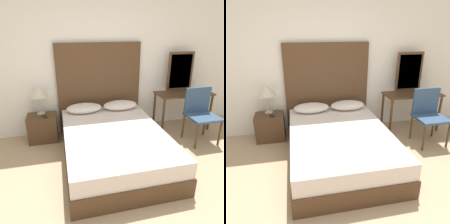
# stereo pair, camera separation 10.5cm
# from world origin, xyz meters

# --- Properties ---
(ground_plane) EXTENTS (16.00, 16.00, 0.00)m
(ground_plane) POSITION_xyz_m (0.00, 0.00, 0.00)
(ground_plane) COLOR tan
(wall_back) EXTENTS (10.00, 0.06, 2.70)m
(wall_back) POSITION_xyz_m (0.00, 2.36, 1.35)
(wall_back) COLOR white
(wall_back) RESTS_ON ground_plane
(bed) EXTENTS (1.47, 2.11, 0.48)m
(bed) POSITION_xyz_m (0.03, 1.21, 0.24)
(bed) COLOR #4C331E
(bed) RESTS_ON ground_plane
(headboard) EXTENTS (1.55, 0.05, 1.66)m
(headboard) POSITION_xyz_m (0.03, 2.29, 0.83)
(headboard) COLOR #4C331E
(headboard) RESTS_ON ground_plane
(pillow_left) EXTENTS (0.63, 0.36, 0.16)m
(pillow_left) POSITION_xyz_m (-0.30, 2.03, 0.56)
(pillow_left) COLOR silver
(pillow_left) RESTS_ON bed
(pillow_right) EXTENTS (0.63, 0.36, 0.16)m
(pillow_right) POSITION_xyz_m (0.37, 2.03, 0.56)
(pillow_right) COLOR silver
(pillow_right) RESTS_ON bed
(phone_on_bed) EXTENTS (0.08, 0.15, 0.01)m
(phone_on_bed) POSITION_xyz_m (-0.27, 1.17, 0.49)
(phone_on_bed) COLOR #B7B7BC
(phone_on_bed) RESTS_ON bed
(nightstand) EXTENTS (0.49, 0.36, 0.48)m
(nightstand) POSITION_xyz_m (-1.04, 2.07, 0.24)
(nightstand) COLOR #4C331E
(nightstand) RESTS_ON ground_plane
(table_lamp) EXTENTS (0.31, 0.31, 0.52)m
(table_lamp) POSITION_xyz_m (-1.05, 2.14, 0.89)
(table_lamp) COLOR tan
(table_lamp) RESTS_ON nightstand
(phone_on_nightstand) EXTENTS (0.12, 0.17, 0.01)m
(phone_on_nightstand) POSITION_xyz_m (-0.99, 1.98, 0.49)
(phone_on_nightstand) COLOR black
(phone_on_nightstand) RESTS_ON nightstand
(vanity_desk) EXTENTS (1.07, 0.48, 0.74)m
(vanity_desk) POSITION_xyz_m (1.61, 1.95, 0.61)
(vanity_desk) COLOR #4C331E
(vanity_desk) RESTS_ON ground_plane
(vanity_mirror) EXTENTS (0.52, 0.03, 0.74)m
(vanity_mirror) POSITION_xyz_m (1.61, 2.16, 1.11)
(vanity_mirror) COLOR #4C331E
(vanity_mirror) RESTS_ON vanity_desk
(chair) EXTENTS (0.51, 0.47, 0.94)m
(chair) POSITION_xyz_m (1.65, 1.44, 0.55)
(chair) COLOR #334C6B
(chair) RESTS_ON ground_plane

